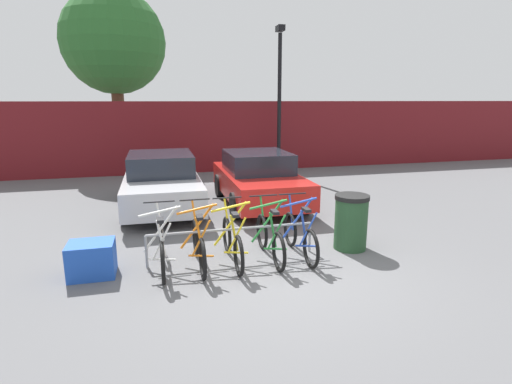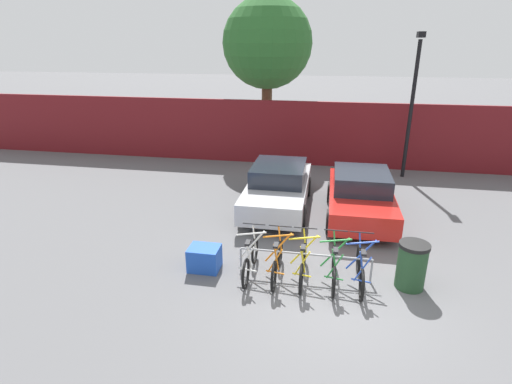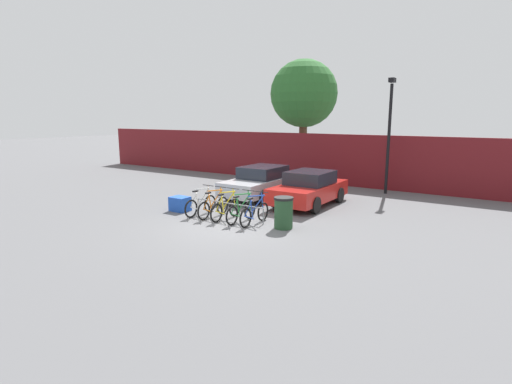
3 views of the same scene
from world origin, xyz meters
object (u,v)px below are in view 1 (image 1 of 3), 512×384
bike_rack (232,233)px  bicycle_white (162,248)px  bicycle_orange (199,244)px  bicycle_green (270,238)px  trash_bin (351,222)px  bicycle_yellow (232,242)px  bicycle_blue (300,236)px  car_red (258,179)px  car_silver (162,181)px  cargo_crate (92,259)px  lamp_post (279,93)px  tree_behind_hoarding (114,43)px

bike_rack → bicycle_white: 1.21m
bicycle_orange → bicycle_green: same height
bike_rack → trash_bin: 2.24m
bicycle_yellow → bicycle_green: size_ratio=1.00×
bicycle_green → bicycle_blue: bearing=-1.3°
bicycle_yellow → bike_rack: bearing=83.6°
bike_rack → trash_bin: (2.24, -0.03, 0.04)m
bicycle_blue → car_red: size_ratio=0.42×
bicycle_white → car_silver: car_silver is taller
bicycle_yellow → trash_bin: (2.27, 0.12, 0.14)m
bicycle_green → bike_rack: bearing=165.7°
bike_rack → car_red: size_ratio=0.73×
bike_rack → bicycle_white: size_ratio=1.71×
bicycle_orange → cargo_crate: bicycle_orange is taller
cargo_crate → bicycle_orange: bearing=-1.0°
lamp_post → cargo_crate: bearing=-125.0°
bicycle_yellow → lamp_post: bearing=70.3°
bicycle_blue → cargo_crate: size_ratio=2.44×
bicycle_orange → tree_behind_hoarding: 11.83m
car_silver → cargo_crate: (-1.18, -3.99, -0.42)m
car_silver → trash_bin: car_silver is taller
trash_bin → tree_behind_hoarding: size_ratio=0.15×
car_red → tree_behind_hoarding: bearing=119.0°
bike_rack → car_silver: size_ratio=0.67×
bicycle_white → bicycle_yellow: size_ratio=1.00×
car_silver → car_red: 2.50m
bicycle_yellow → tree_behind_hoarding: size_ratio=0.25×
bicycle_green → tree_behind_hoarding: bearing=105.1°
bicycle_white → trash_bin: (3.43, 0.12, 0.14)m
bicycle_blue → bicycle_yellow: bearing=-177.6°
bike_rack → bicycle_orange: 0.62m
bicycle_blue → lamp_post: (2.10, 7.97, 2.61)m
bicycle_blue → lamp_post: bearing=77.6°
bicycle_white → bicycle_blue: same height
bicycle_blue → bicycle_green: bearing=-177.6°
tree_behind_hoarding → car_silver: bearing=-78.0°
trash_bin → bicycle_white: bearing=-178.0°
bicycle_green → car_silver: 4.39m
bicycle_white → bicycle_yellow: bearing=2.2°
cargo_crate → tree_behind_hoarding: size_ratio=0.10×
bike_rack → tree_behind_hoarding: (-2.53, 10.62, 4.39)m
lamp_post → tree_behind_hoarding: (-5.83, 2.80, 1.88)m
bicycle_green → lamp_post: (2.66, 7.97, 2.61)m
bike_rack → car_silver: 4.02m
bicycle_white → cargo_crate: 1.09m
bicycle_blue → lamp_post: size_ratio=0.32×
bike_rack → bicycle_yellow: size_ratio=1.71×
car_red → tree_behind_hoarding: (-3.92, 7.07, 4.17)m
car_red → cargo_crate: (-3.66, -3.67, -0.42)m
car_silver → car_red: same height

